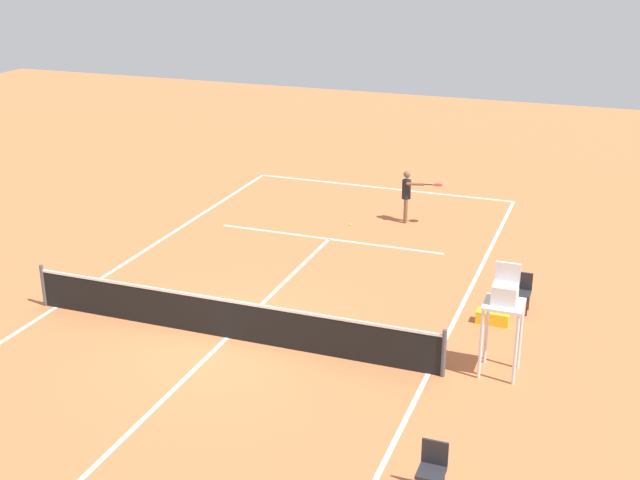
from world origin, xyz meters
TOP-DOWN VIEW (x-y plane):
  - ground_plane at (0.00, 0.00)m, footprint 60.00×60.00m
  - court_lines at (0.00, 0.00)m, footprint 9.41×24.87m
  - tennis_net at (0.00, 0.00)m, footprint 10.01×0.10m
  - player_serving at (-1.79, -9.11)m, footprint 1.30×0.45m
  - tennis_ball at (-0.22, -8.16)m, footprint 0.07×0.07m
  - umpire_chair at (-6.02, -0.56)m, footprint 0.80×0.80m
  - courtside_chair_near at (-5.62, 3.86)m, footprint 0.44×0.46m
  - courtside_chair_mid at (-6.03, -3.76)m, footprint 0.44×0.46m
  - equipment_bag at (-5.52, -2.83)m, footprint 0.76×0.32m

SIDE VIEW (x-z plane):
  - ground_plane at x=0.00m, z-range 0.00..0.00m
  - court_lines at x=0.00m, z-range 0.00..0.01m
  - tennis_ball at x=-0.22m, z-range 0.00..0.07m
  - equipment_bag at x=-5.52m, z-range 0.00..0.30m
  - tennis_net at x=0.00m, z-range -0.04..1.03m
  - courtside_chair_near at x=-5.62m, z-range 0.06..1.01m
  - courtside_chair_mid at x=-6.03m, z-range 0.06..1.01m
  - player_serving at x=-1.79m, z-range 0.16..1.82m
  - umpire_chair at x=-6.02m, z-range 0.40..2.81m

